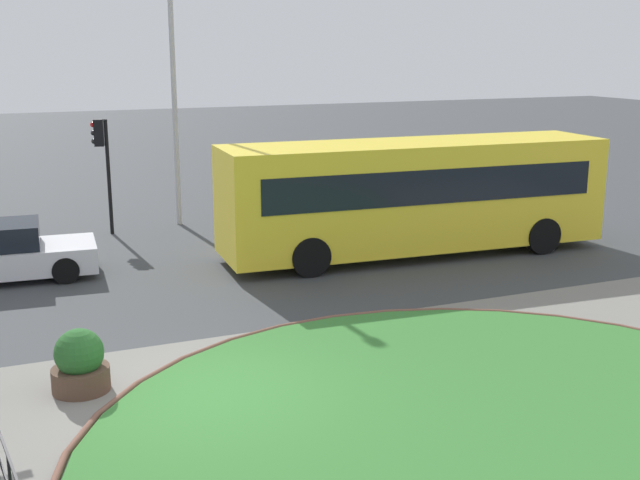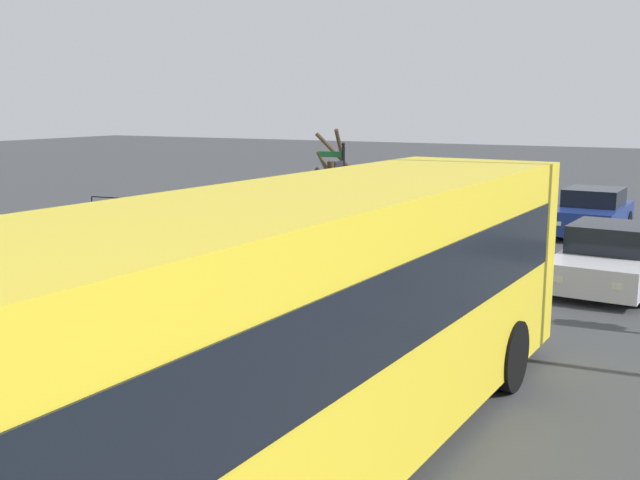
% 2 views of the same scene
% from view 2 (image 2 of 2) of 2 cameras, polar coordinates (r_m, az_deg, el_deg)
% --- Properties ---
extents(ground, '(120.00, 120.00, 0.00)m').
position_cam_2_polar(ground, '(18.04, -7.81, -2.33)').
color(ground, '#3D3F42').
extents(sidewalk_paving, '(32.00, 8.60, 0.02)m').
position_cam_2_polar(sidewalk_paving, '(19.07, -11.96, -1.74)').
color(sidewalk_paving, gray).
rests_on(sidewalk_paving, ground).
extents(grass_island, '(12.07, 12.07, 0.10)m').
position_cam_2_polar(grass_island, '(18.02, -23.24, -2.94)').
color(grass_island, '#387A33').
rests_on(grass_island, ground).
extents(grass_kerb_ring, '(12.38, 12.38, 0.11)m').
position_cam_2_polar(grass_kerb_ring, '(18.02, -23.24, -2.92)').
color(grass_kerb_ring, brown).
rests_on(grass_kerb_ring, ground).
extents(signpost_directional, '(1.32, 1.12, 2.94)m').
position_cam_2_polar(signpost_directional, '(20.03, 1.77, 3.97)').
color(signpost_directional, black).
rests_on(signpost_directional, ground).
extents(bollard_foreground, '(0.20, 0.20, 0.90)m').
position_cam_2_polar(bollard_foreground, '(22.98, -5.58, 1.61)').
color(bollard_foreground, black).
rests_on(bollard_foreground, ground).
extents(railing_grass_edge, '(0.60, 4.96, 1.14)m').
position_cam_2_polar(railing_grass_edge, '(22.68, -12.17, 2.01)').
color(railing_grass_edge, black).
rests_on(railing_grass_edge, ground).
extents(bus_yellow, '(10.55, 3.02, 3.06)m').
position_cam_2_polar(bus_yellow, '(7.91, -0.56, -6.36)').
color(bus_yellow, yellow).
rests_on(bus_yellow, ground).
extents(car_near_lane, '(4.13, 2.13, 1.39)m').
position_cam_2_polar(car_near_lane, '(17.27, 21.33, -1.38)').
color(car_near_lane, silver).
rests_on(car_near_lane, ground).
extents(car_far_lane, '(4.09, 2.03, 1.41)m').
position_cam_2_polar(car_far_lane, '(24.23, 20.16, 1.95)').
color(car_far_lane, navy).
rests_on(car_far_lane, ground).
extents(planter_near_signpost, '(0.94, 0.94, 1.07)m').
position_cam_2_polar(planter_near_signpost, '(18.86, -1.97, -0.20)').
color(planter_near_signpost, brown).
rests_on(planter_near_signpost, ground).
extents(street_tree_bare, '(1.41, 1.17, 3.24)m').
position_cam_2_polar(street_tree_bare, '(22.40, 1.01, 4.18)').
color(street_tree_bare, '#423323').
rests_on(street_tree_bare, ground).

